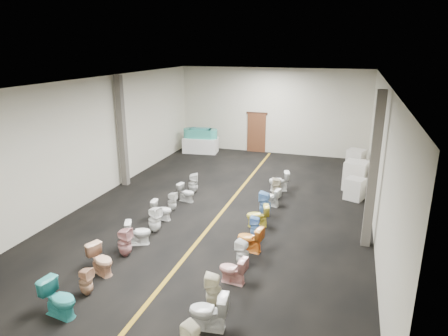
{
  "coord_description": "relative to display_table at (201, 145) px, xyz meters",
  "views": [
    {
      "loc": [
        4.03,
        -12.81,
        5.62
      ],
      "look_at": [
        -0.42,
        1.0,
        1.13
      ],
      "focal_mm": 32.0,
      "sensor_mm": 36.0,
      "label": 1
    }
  ],
  "objects": [
    {
      "name": "toilet_right_10",
      "position": [
        5.22,
        -5.49,
        0.0
      ],
      "size": [
        0.44,
        0.44,
        0.81
      ],
      "primitive_type": "imported",
      "rotation": [
        0.0,
        0.0,
        -1.36
      ],
      "color": "beige",
      "rests_on": "floor"
    },
    {
      "name": "back_door",
      "position": [
        2.84,
        1.1,
        0.65
      ],
      "size": [
        1.0,
        0.1,
        2.1
      ],
      "primitive_type": "cube",
      "color": "#562D19",
      "rests_on": "floor"
    },
    {
      "name": "toilet_left_7",
      "position": [
        1.92,
        -7.78,
        -0.06
      ],
      "size": [
        0.33,
        0.32,
        0.68
      ],
      "primitive_type": "imported",
      "rotation": [
        0.0,
        0.0,
        1.52
      ],
      "color": "white",
      "rests_on": "floor"
    },
    {
      "name": "ceiling",
      "position": [
        3.64,
        -6.84,
        4.1
      ],
      "size": [
        16.0,
        16.0,
        0.0
      ],
      "primitive_type": "plane",
      "rotation": [
        3.14,
        0.0,
        0.0
      ],
      "color": "black",
      "rests_on": "ground"
    },
    {
      "name": "wall_back",
      "position": [
        3.64,
        1.16,
        1.85
      ],
      "size": [
        10.0,
        0.0,
        10.0
      ],
      "primitive_type": "plane",
      "rotation": [
        1.57,
        0.0,
        0.0
      ],
      "color": "beige",
      "rests_on": "ground"
    },
    {
      "name": "toilet_right_3",
      "position": [
        5.25,
        -11.42,
        -0.05
      ],
      "size": [
        0.74,
        0.47,
        0.71
      ],
      "primitive_type": "imported",
      "rotation": [
        0.0,
        0.0,
        -1.68
      ],
      "color": "#EEA7A1",
      "rests_on": "floor"
    },
    {
      "name": "toilet_left_9",
      "position": [
        1.98,
        -5.94,
        0.0
      ],
      "size": [
        0.48,
        0.48,
        0.82
      ],
      "primitive_type": "imported",
      "rotation": [
        0.0,
        0.0,
        1.95
      ],
      "color": "silver",
      "rests_on": "floor"
    },
    {
      "name": "toilet_right_1",
      "position": [
        5.25,
        -13.18,
        0.01
      ],
      "size": [
        0.86,
        0.55,
        0.83
      ],
      "primitive_type": "imported",
      "rotation": [
        0.0,
        0.0,
        -1.46
      ],
      "color": "silver",
      "rests_on": "floor"
    },
    {
      "name": "toilet_left_0",
      "position": [
        2.06,
        -13.76,
        0.01
      ],
      "size": [
        0.88,
        0.58,
        0.84
      ],
      "primitive_type": "imported",
      "rotation": [
        0.0,
        0.0,
        1.42
      ],
      "color": "teal",
      "rests_on": "floor"
    },
    {
      "name": "aisle_stripe",
      "position": [
        3.64,
        -6.84,
        -0.4
      ],
      "size": [
        0.12,
        15.6,
        0.01
      ],
      "primitive_type": "cube",
      "color": "#9B7216",
      "rests_on": "floor"
    },
    {
      "name": "display_table",
      "position": [
        0.0,
        0.0,
        0.0
      ],
      "size": [
        1.91,
        1.12,
        0.81
      ],
      "primitive_type": "cube",
      "rotation": [
        0.0,
        0.0,
        0.12
      ],
      "color": "white",
      "rests_on": "floor"
    },
    {
      "name": "wall_right",
      "position": [
        8.64,
        -6.84,
        1.85
      ],
      "size": [
        0.0,
        16.0,
        16.0
      ],
      "primitive_type": "plane",
      "rotation": [
        1.57,
        0.0,
        -1.57
      ],
      "color": "beige",
      "rests_on": "ground"
    },
    {
      "name": "floor",
      "position": [
        3.64,
        -6.84,
        -0.4
      ],
      "size": [
        16.0,
        16.0,
        0.0
      ],
      "primitive_type": "plane",
      "color": "black",
      "rests_on": "ground"
    },
    {
      "name": "appliance_crate_c",
      "position": [
        8.04,
        -2.2,
        0.01
      ],
      "size": [
        0.83,
        0.83,
        0.84
      ],
      "primitive_type": "cube",
      "rotation": [
        0.0,
        0.0,
        -0.14
      ],
      "color": "silver",
      "rests_on": "floor"
    },
    {
      "name": "toilet_right_4",
      "position": [
        5.27,
        -10.58,
        -0.04
      ],
      "size": [
        0.4,
        0.4,
        0.74
      ],
      "primitive_type": "imported",
      "rotation": [
        0.0,
        0.0,
        -1.79
      ],
      "color": "white",
      "rests_on": "floor"
    },
    {
      "name": "column_right",
      "position": [
        8.39,
        -8.34,
        1.85
      ],
      "size": [
        0.25,
        0.25,
        4.5
      ],
      "primitive_type": "cube",
      "color": "#59544C",
      "rests_on": "floor"
    },
    {
      "name": "bathtub",
      "position": [
        -0.0,
        0.0,
        0.67
      ],
      "size": [
        1.85,
        0.78,
        0.55
      ],
      "rotation": [
        0.0,
        0.0,
        0.1
      ],
      "color": "teal",
      "rests_on": "display_table"
    },
    {
      "name": "column_left",
      "position": [
        -1.11,
        -5.84,
        1.85
      ],
      "size": [
        0.25,
        0.25,
        4.5
      ],
      "primitive_type": "cube",
      "color": "#59544C",
      "rests_on": "floor"
    },
    {
      "name": "toilet_left_6",
      "position": [
        1.93,
        -8.58,
        -0.06
      ],
      "size": [
        0.7,
        0.45,
        0.68
      ],
      "primitive_type": "imported",
      "rotation": [
        0.0,
        0.0,
        1.67
      ],
      "color": "white",
      "rests_on": "floor"
    },
    {
      "name": "appliance_crate_b",
      "position": [
        8.04,
        -3.51,
        0.17
      ],
      "size": [
        1.01,
        1.01,
        1.16
      ],
      "primitive_type": "cube",
      "rotation": [
        0.0,
        0.0,
        -0.22
      ],
      "color": "white",
      "rests_on": "floor"
    },
    {
      "name": "toilet_right_11",
      "position": [
        5.14,
        -4.62,
        -0.0
      ],
      "size": [
        0.89,
        0.66,
        0.81
      ],
      "primitive_type": "imported",
      "rotation": [
        0.0,
        0.0,
        -1.28
      ],
      "color": "white",
      "rests_on": "floor"
    },
    {
      "name": "toilet_right_8",
      "position": [
        5.13,
        -7.19,
        0.02
      ],
      "size": [
        0.4,
        0.39,
        0.86
      ],
      "primitive_type": "imported",
      "rotation": [
        0.0,
        0.0,
        -1.59
      ],
      "color": "#73A9E5",
      "rests_on": "floor"
    },
    {
      "name": "toilet_left_8",
      "position": [
        2.05,
        -6.81,
        -0.07
      ],
      "size": [
        0.71,
        0.48,
        0.67
      ],
      "primitive_type": "imported",
      "rotation": [
        0.0,
        0.0,
        1.41
      ],
      "color": "silver",
      "rests_on": "floor"
    },
    {
      "name": "toilet_left_4",
      "position": [
        2.03,
        -10.35,
        -0.04
      ],
      "size": [
        0.83,
        0.67,
        0.74
      ],
      "primitive_type": "imported",
      "rotation": [
        0.0,
        0.0,
        1.99
      ],
      "color": "white",
      "rests_on": "floor"
    },
    {
      "name": "toilet_right_7",
      "position": [
        5.09,
        -8.11,
        -0.04
      ],
      "size": [
        0.8,
        0.6,
        0.73
      ],
      "primitive_type": "imported",
      "rotation": [
        0.0,
        0.0,
        -1.27
      ],
      "color": "yellow",
      "rests_on": "floor"
    },
    {
      "name": "toilet_right_9",
      "position": [
        5.16,
        -6.26,
        -0.07
      ],
      "size": [
        0.74,
        0.54,
        0.68
      ],
      "primitive_type": "imported",
      "rotation": [
        0.0,
        0.0,
        -1.84
      ],
      "color": "white",
      "rests_on": "floor"
    },
    {
      "name": "appliance_crate_a",
      "position": [
        8.04,
        -4.66,
        0.01
      ],
      "size": [
        0.82,
        0.82,
        0.82
      ],
      "primitive_type": "cube",
      "rotation": [
        0.0,
        0.0,
        -0.37
      ],
      "color": "silver",
      "rests_on": "floor"
    },
    {
      "name": "wall_left",
      "position": [
        -1.36,
        -6.84,
        1.85
      ],
      "size": [
        0.0,
        16.0,
        16.0
      ],
      "primitive_type": "plane",
      "rotation": [
        1.57,
        0.0,
        1.57
      ],
      "color": "beige",
      "rests_on": "ground"
    },
    {
      "name": "appliance_crate_d",
      "position": [
        8.04,
        -0.9,
        0.1
      ],
      "size": [
        0.91,
        0.91,
        1.01
      ],
      "primitive_type": "cube",
      "rotation": [
        0.0,
        0.0,
        -0.35
      ],
      "color": "silver",
      "rests_on": "floor"
    },
    {
      "name": "wall_front",
      "position": [
        3.64,
        -14.84,
        1.85
      ],
      "size": [
        10.0,
        0.0,
        10.0
      ],
      "primitive_type": "plane",
      "rotation": [
        -1.57,
        0.0,
        0.0
      ],
      "color": "beige",
      "rests_on": "ground"
    },
    {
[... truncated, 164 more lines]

